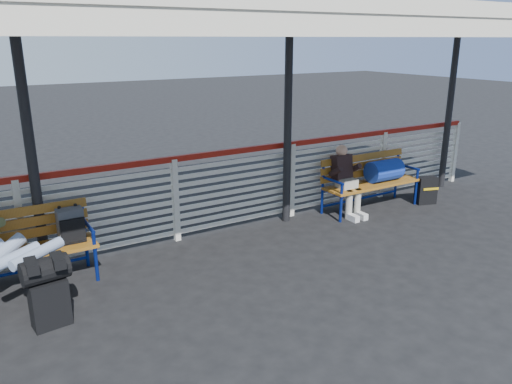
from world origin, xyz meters
TOP-DOWN VIEW (x-y plane):
  - ground at (0.00, 0.00)m, footprint 60.00×60.00m
  - fence at (0.00, 1.90)m, footprint 12.08×0.08m
  - canopy at (-0.00, 0.87)m, footprint 12.60×3.60m
  - luggage_stack at (-1.96, 0.47)m, footprint 0.47×0.30m
  - bench_left at (-2.00, 1.51)m, footprint 1.80×0.56m
  - bench_right at (3.48, 1.49)m, footprint 1.80×0.56m
  - companion_person at (2.79, 1.49)m, footprint 0.32×0.66m
  - suitcase_side at (4.39, 1.19)m, footprint 0.39×0.30m

SIDE VIEW (x-z plane):
  - ground at x=0.00m, z-range 0.00..0.00m
  - suitcase_side at x=4.39m, z-range 0.00..0.48m
  - luggage_stack at x=-1.96m, z-range 0.03..0.77m
  - bench_left at x=-2.00m, z-range 0.12..1.04m
  - companion_person at x=2.79m, z-range 0.02..1.17m
  - bench_right at x=3.48m, z-range 0.14..1.06m
  - fence at x=0.00m, z-range 0.04..1.28m
  - canopy at x=0.00m, z-range 1.46..4.62m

